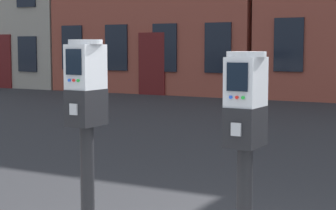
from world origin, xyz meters
TOP-DOWN VIEW (x-y plane):
  - parking_meter_near_kerb at (-0.91, -0.26)m, footprint 0.22×0.26m
  - parking_meter_twin_adjacent at (0.17, -0.26)m, footprint 0.22×0.26m

SIDE VIEW (x-z plane):
  - parking_meter_twin_adjacent at x=0.17m, z-range 0.42..1.89m
  - parking_meter_near_kerb at x=-0.91m, z-range 0.43..1.98m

